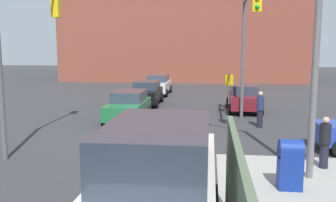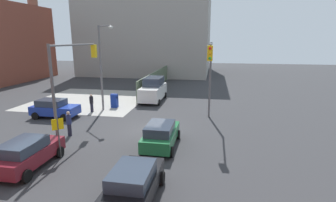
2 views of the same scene
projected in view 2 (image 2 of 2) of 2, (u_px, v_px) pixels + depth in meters
ground_plane at (147, 131)px, 19.84m from camera, size 120.00×120.00×0.00m
sidewalk_corner at (91, 100)px, 29.99m from camera, size 12.00×12.00×0.01m
construction_fence at (158, 79)px, 37.86m from camera, size 21.05×0.12×2.40m
building_loft_east at (150, 27)px, 53.67m from camera, size 20.00×24.00×18.39m
smokestack at (36, 31)px, 51.37m from camera, size 1.80×1.80×16.62m
traffic_signal_nw_corner at (73, 71)px, 17.47m from camera, size 6.09×0.36×6.50m
traffic_signal_se_corner at (210, 67)px, 20.38m from camera, size 5.36×0.36×6.50m
street_lamp_corner at (102, 62)px, 24.44m from camera, size 1.96×2.09×8.00m
warning_sign_two_way at (58, 131)px, 14.93m from camera, size 0.48×0.48×2.40m
mailbox_blue at (114, 100)px, 26.45m from camera, size 0.56×0.64×1.43m
hatchback_maroon at (27, 153)px, 13.91m from camera, size 4.15×2.02×1.62m
hatchback_green at (161, 134)px, 16.65m from camera, size 4.28×2.02×1.62m
hatchback_blue at (54, 108)px, 23.03m from camera, size 2.02×3.98×1.62m
hatchback_black at (134, 183)px, 11.05m from camera, size 4.00×2.02×1.62m
van_white_delivery at (153, 90)px, 29.20m from camera, size 5.40×2.32×2.62m
pedestrian_crossing at (92, 103)px, 24.76m from camera, size 0.36×0.36×1.73m
pedestrian_waiting at (69, 123)px, 18.58m from camera, size 0.36×0.36×1.81m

